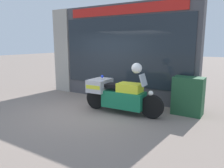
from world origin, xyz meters
name	(u,v)px	position (x,y,z in m)	size (l,w,h in m)	color
ground_plane	(83,111)	(0.00, 0.00, 0.00)	(60.00, 60.00, 0.00)	gray
shop_building	(108,52)	(-0.37, 2.00, 1.71)	(5.96, 0.55, 3.41)	#424247
window_display	(124,86)	(0.32, 2.03, 0.48)	(4.72, 0.30, 2.02)	slate
paramedic_motorcycle	(117,94)	(0.95, 0.48, 0.56)	(2.50, 0.80, 1.23)	black
utility_cabinet	(188,96)	(2.79, 1.40, 0.55)	(0.85, 0.52, 1.11)	#1E4C2D
white_helmet	(137,68)	(1.55, 0.51, 1.38)	(0.30, 0.30, 0.30)	white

